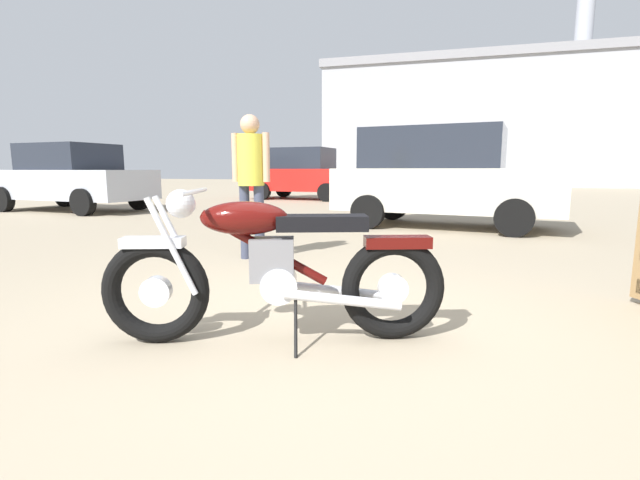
% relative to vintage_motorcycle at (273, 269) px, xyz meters
% --- Properties ---
extents(ground_plane, '(80.00, 80.00, 0.00)m').
position_rel_vintage_motorcycle_xyz_m(ground_plane, '(0.25, 0.35, -0.45)').
color(ground_plane, gray).
extents(vintage_motorcycle, '(1.98, 0.89, 0.94)m').
position_rel_vintage_motorcycle_xyz_m(vintage_motorcycle, '(0.00, 0.00, 0.00)').
color(vintage_motorcycle, black).
rests_on(vintage_motorcycle, ground_plane).
extents(bystander, '(0.46, 0.30, 1.66)m').
position_rel_vintage_motorcycle_xyz_m(bystander, '(-1.30, 2.29, 0.57)').
color(bystander, '#383D51').
rests_on(bystander, ground_plane).
extents(white_estate_far, '(4.29, 2.11, 1.67)m').
position_rel_vintage_motorcycle_xyz_m(white_estate_far, '(-8.52, 6.51, 0.38)').
color(white_estate_far, black).
rests_on(white_estate_far, ground_plane).
extents(blue_hatchback_right, '(4.00, 2.03, 1.78)m').
position_rel_vintage_motorcycle_xyz_m(blue_hatchback_right, '(-4.63, 12.63, 0.47)').
color(blue_hatchback_right, black).
rests_on(blue_hatchback_right, ground_plane).
extents(dark_sedan_left, '(4.06, 2.15, 1.78)m').
position_rel_vintage_motorcycle_xyz_m(dark_sedan_left, '(0.58, 6.13, 0.47)').
color(dark_sedan_left, black).
rests_on(dark_sedan_left, ground_plane).
extents(industrial_building, '(22.35, 14.06, 17.06)m').
position_rel_vintage_motorcycle_xyz_m(industrial_building, '(2.24, 33.08, 3.58)').
color(industrial_building, '#9EA0A8').
rests_on(industrial_building, ground_plane).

